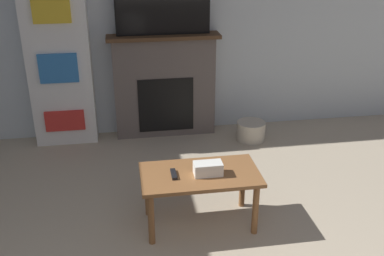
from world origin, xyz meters
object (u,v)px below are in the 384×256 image
fireplace (165,85)px  tv (163,8)px  coffee_table (200,181)px  bookshelf (60,65)px  storage_basket (251,131)px

fireplace → tv: tv is taller
coffee_table → bookshelf: 2.22m
tv → storage_basket: size_ratio=3.11×
bookshelf → tv: bearing=0.1°
fireplace → bookshelf: 1.16m
coffee_table → bookshelf: bookshelf is taller
tv → storage_basket: tv is taller
tv → bookshelf: (-1.12, -0.00, -0.57)m
fireplace → tv: size_ratio=1.22×
fireplace → storage_basket: bearing=-19.9°
fireplace → coffee_table: size_ratio=1.32×
fireplace → storage_basket: (0.94, -0.34, -0.48)m
storage_basket → bookshelf: bearing=171.2°
fireplace → bookshelf: (-1.12, -0.02, 0.30)m
coffee_table → storage_basket: bearing=60.1°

